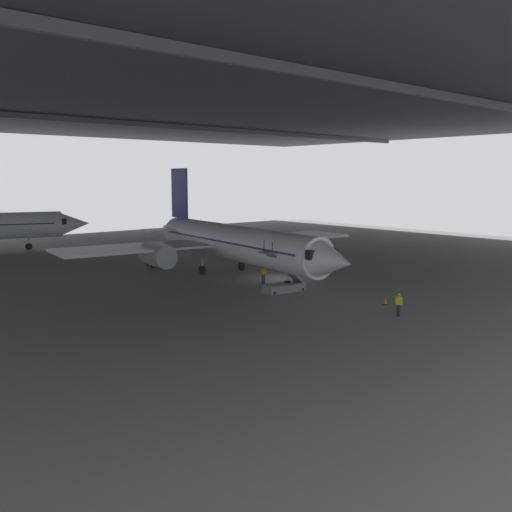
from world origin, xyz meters
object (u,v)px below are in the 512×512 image
object	(u,v)px
crew_worker_near_nose	(399,303)
airplane_main	(232,242)
crew_worker_by_stairs	(263,274)
boarding_stairs	(283,283)
baggage_tug	(155,262)
traffic_cone_orange	(385,301)

from	to	relation	value
crew_worker_near_nose	airplane_main	bearing A→B (deg)	86.08
airplane_main	crew_worker_by_stairs	xyz separation A→B (m)	(-0.71, -5.60, -2.36)
airplane_main	boarding_stairs	size ratio (longest dim) A/B	7.55
boarding_stairs	crew_worker_by_stairs	world-z (taller)	boarding_stairs
boarding_stairs	crew_worker_by_stairs	distance (m)	3.89
boarding_stairs	airplane_main	bearing A→B (deg)	79.45
baggage_tug	crew_worker_near_nose	bearing A→B (deg)	-86.83
crew_worker_near_nose	crew_worker_by_stairs	world-z (taller)	crew_worker_by_stairs
traffic_cone_orange	crew_worker_by_stairs	bearing A→B (deg)	97.42
baggage_tug	airplane_main	bearing A→B (deg)	-72.23
airplane_main	crew_worker_by_stairs	world-z (taller)	airplane_main
crew_worker_by_stairs	baggage_tug	distance (m)	15.55
airplane_main	crew_worker_near_nose	size ratio (longest dim) A/B	20.48
baggage_tug	crew_worker_by_stairs	bearing A→B (deg)	-81.08
boarding_stairs	crew_worker_by_stairs	size ratio (longest dim) A/B	2.67
crew_worker_near_nose	baggage_tug	world-z (taller)	crew_worker_near_nose
airplane_main	boarding_stairs	distance (m)	9.85
crew_worker_near_nose	crew_worker_by_stairs	distance (m)	15.26
crew_worker_near_nose	traffic_cone_orange	xyz separation A→B (m)	(2.33, 2.84, -0.66)
boarding_stairs	crew_worker_near_nose	distance (m)	11.51
boarding_stairs	traffic_cone_orange	size ratio (longest dim) A/B	7.53
airplane_main	baggage_tug	distance (m)	10.61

